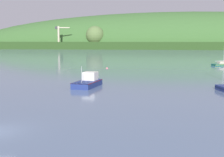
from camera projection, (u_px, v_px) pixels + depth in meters
The scene contains 5 objects.
far_shoreline_hill at pixel (174, 48), 276.86m from camera, with size 552.01×108.91×65.85m.
dockside_crane at pixel (59, 38), 246.73m from camera, with size 11.86×4.29×18.74m.
sailboat_far_left at pixel (224, 65), 85.69m from camera, with size 6.72×4.59×9.42m.
fishing_boat_moored at pixel (89, 83), 47.08m from camera, with size 4.04×7.15×4.36m.
mooring_buoy_midchannel at pixel (107, 68), 76.89m from camera, with size 0.53×0.53×0.61m.
Camera 1 is at (11.26, -21.77, 7.08)m, focal length 48.41 mm.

